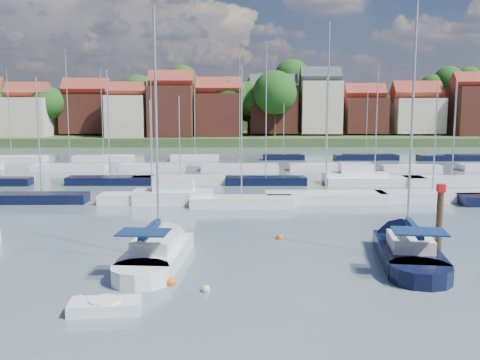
{
  "coord_description": "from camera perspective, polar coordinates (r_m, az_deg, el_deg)",
  "views": [
    {
      "loc": [
        -0.1,
        -26.48,
        8.66
      ],
      "look_at": [
        0.44,
        14.0,
        2.94
      ],
      "focal_mm": 40.0,
      "sensor_mm": 36.0,
      "label": 1
    }
  ],
  "objects": [
    {
      "name": "buoy_c",
      "position": [
        26.64,
        -7.36,
        -10.99
      ],
      "size": [
        0.51,
        0.51,
        0.51
      ],
      "primitive_type": "sphere",
      "color": "#D85914",
      "rests_on": "ground"
    },
    {
      "name": "marina_field",
      "position": [
        62.2,
        1.09,
        0.44
      ],
      "size": [
        79.62,
        41.41,
        15.93
      ],
      "color": "white",
      "rests_on": "ground"
    },
    {
      "name": "tender",
      "position": [
        23.77,
        -14.19,
        -12.94
      ],
      "size": [
        3.08,
        1.63,
        0.64
      ],
      "rotation": [
        0.0,
        0.0,
        0.09
      ],
      "color": "white",
      "rests_on": "ground"
    },
    {
      "name": "sailboat_navy",
      "position": [
        32.99,
        17.06,
        -6.9
      ],
      "size": [
        4.83,
        12.02,
        16.18
      ],
      "rotation": [
        0.0,
        0.0,
        1.42
      ],
      "color": "black",
      "rests_on": "ground"
    },
    {
      "name": "timber_piling",
      "position": [
        32.2,
        20.41,
        -5.83
      ],
      "size": [
        0.4,
        0.4,
        6.54
      ],
      "color": "#4C331E",
      "rests_on": "ground"
    },
    {
      "name": "buoy_d",
      "position": [
        25.56,
        -3.66,
        -11.78
      ],
      "size": [
        0.41,
        0.41,
        0.41
      ],
      "primitive_type": "sphere",
      "color": "beige",
      "rests_on": "ground"
    },
    {
      "name": "sailboat_centre",
      "position": [
        31.41,
        -8.29,
        -7.37
      ],
      "size": [
        3.96,
        11.24,
        14.99
      ],
      "rotation": [
        0.0,
        0.0,
        1.47
      ],
      "color": "white",
      "rests_on": "ground"
    },
    {
      "name": "ground",
      "position": [
        67.04,
        -0.67,
        0.62
      ],
      "size": [
        260.0,
        260.0,
        0.0
      ],
      "primitive_type": "plane",
      "color": "#495A63",
      "rests_on": "ground"
    },
    {
      "name": "buoy_e",
      "position": [
        34.98,
        4.26,
        -6.31
      ],
      "size": [
        0.46,
        0.46,
        0.46
      ],
      "primitive_type": "sphere",
      "color": "#D85914",
      "rests_on": "ground"
    },
    {
      "name": "buoy_g",
      "position": [
        25.29,
        -16.66,
        -12.32
      ],
      "size": [
        0.41,
        0.41,
        0.41
      ],
      "primitive_type": "sphere",
      "color": "beige",
      "rests_on": "ground"
    },
    {
      "name": "far_shore_town",
      "position": [
        159.21,
        0.08,
        6.59
      ],
      "size": [
        212.46,
        90.0,
        22.27
      ],
      "color": "#394E27",
      "rests_on": "ground"
    }
  ]
}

